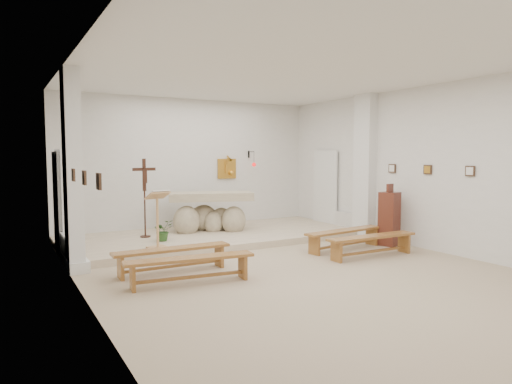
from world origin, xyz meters
TOP-DOWN VIEW (x-y plane):
  - ground at (0.00, 0.00)m, footprint 7.00×10.00m
  - wall_left at (-3.49, 0.00)m, footprint 0.02×10.00m
  - wall_right at (3.49, 0.00)m, footprint 0.02×10.00m
  - wall_back at (0.00, 4.99)m, footprint 7.00×0.02m
  - ceiling at (0.00, 0.00)m, footprint 7.00×10.00m
  - sanctuary_platform at (0.00, 3.50)m, footprint 6.98×3.00m
  - pilaster_left at (-3.37, 2.00)m, footprint 0.26×0.55m
  - pilaster_right at (3.37, 2.00)m, footprint 0.26×0.55m
  - gold_wall_relief at (1.05, 4.96)m, footprint 0.55×0.04m
  - sanctuary_lamp at (1.75, 4.71)m, footprint 0.11×0.36m
  - station_frame_left_front at (-3.47, -0.80)m, footprint 0.03×0.20m
  - station_frame_left_mid at (-3.47, 0.20)m, footprint 0.03×0.20m
  - station_frame_left_rear at (-3.47, 1.20)m, footprint 0.03×0.20m
  - station_frame_right_front at (3.47, -0.80)m, footprint 0.03×0.20m
  - station_frame_right_mid at (3.47, 0.20)m, footprint 0.03×0.20m
  - station_frame_right_rear at (3.47, 1.20)m, footprint 0.03×0.20m
  - radiator_left at (-3.43, 2.70)m, footprint 0.10×0.85m
  - radiator_right at (3.43, 2.70)m, footprint 0.10×0.85m
  - altar at (0.05, 3.89)m, footprint 2.19×1.40m
  - lectern at (-1.75, 2.40)m, footprint 0.48×0.43m
  - crucifix_stand at (-1.59, 3.83)m, footprint 0.54×0.24m
  - potted_plant at (-1.39, 3.18)m, footprint 0.50×0.46m
  - donation_pedestal at (3.10, 0.90)m, footprint 0.46×0.46m
  - bench_left_front at (-1.93, 1.04)m, footprint 2.05×0.35m
  - bench_right_front at (1.93, 1.04)m, footprint 2.07×0.55m
  - bench_left_second at (-1.93, 0.22)m, footprint 2.08×0.58m
  - bench_right_second at (1.93, 0.22)m, footprint 2.06×0.38m

SIDE VIEW (x-z plane):
  - ground at x=0.00m, z-range 0.00..0.00m
  - sanctuary_platform at x=0.00m, z-range 0.00..0.15m
  - radiator_left at x=-3.43m, z-range 0.01..0.53m
  - radiator_right at x=3.43m, z-range 0.01..0.53m
  - bench_left_front at x=-1.93m, z-range 0.11..0.54m
  - bench_right_front at x=1.93m, z-range 0.11..0.54m
  - bench_left_second at x=-1.93m, z-range 0.11..0.54m
  - bench_right_second at x=1.93m, z-range 0.11..0.54m
  - potted_plant at x=-1.39m, z-range 0.15..0.61m
  - altar at x=0.05m, z-range 0.03..1.08m
  - donation_pedestal at x=3.10m, z-range -0.08..1.31m
  - lectern at x=-1.75m, z-range 0.14..1.34m
  - crucifix_stand at x=-1.59m, z-range 0.29..2.09m
  - gold_wall_relief at x=1.05m, z-range 1.38..1.92m
  - station_frame_left_front at x=-3.47m, z-range 1.62..1.82m
  - station_frame_left_mid at x=-3.47m, z-range 1.62..1.82m
  - station_frame_left_rear at x=-3.47m, z-range 1.62..1.82m
  - station_frame_right_front at x=3.47m, z-range 1.62..1.82m
  - station_frame_right_mid at x=3.47m, z-range 1.62..1.82m
  - station_frame_right_rear at x=3.47m, z-range 1.62..1.82m
  - wall_left at x=-3.49m, z-range 0.00..3.50m
  - wall_right at x=3.49m, z-range 0.00..3.50m
  - wall_back at x=0.00m, z-range 0.00..3.50m
  - pilaster_left at x=-3.37m, z-range 0.00..3.50m
  - pilaster_right at x=3.37m, z-range 0.00..3.50m
  - sanctuary_lamp at x=1.75m, z-range 1.59..2.03m
  - ceiling at x=0.00m, z-range 3.48..3.50m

